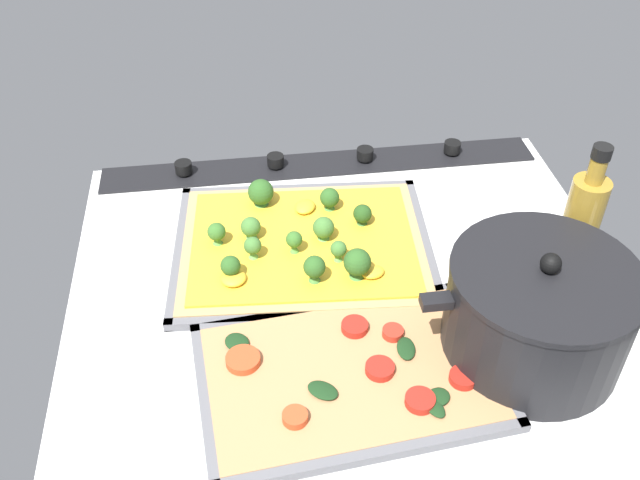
% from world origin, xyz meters
% --- Properties ---
extents(ground_plane, '(0.76, 0.67, 0.03)m').
position_xyz_m(ground_plane, '(0.00, 0.00, -0.01)').
color(ground_plane, white).
extents(stove_control_panel, '(0.73, 0.07, 0.03)m').
position_xyz_m(stove_control_panel, '(0.00, -0.30, 0.01)').
color(stove_control_panel, black).
rests_on(stove_control_panel, ground_plane).
extents(baking_tray_front, '(0.39, 0.32, 0.01)m').
position_xyz_m(baking_tray_front, '(0.06, -0.08, 0.00)').
color(baking_tray_front, slate).
rests_on(baking_tray_front, ground_plane).
extents(broccoli_pizza, '(0.36, 0.30, 0.06)m').
position_xyz_m(broccoli_pizza, '(0.06, -0.08, 0.02)').
color(broccoli_pizza, tan).
rests_on(broccoli_pizza, baking_tray_front).
extents(baking_tray_back, '(0.37, 0.27, 0.01)m').
position_xyz_m(baking_tray_back, '(0.03, 0.16, 0.00)').
color(baking_tray_back, slate).
rests_on(baking_tray_back, ground_plane).
extents(veggie_pizza_back, '(0.35, 0.24, 0.02)m').
position_xyz_m(veggie_pizza_back, '(0.03, 0.16, 0.01)').
color(veggie_pizza_back, tan).
rests_on(veggie_pizza_back, baking_tray_back).
extents(cooking_pot, '(0.29, 0.22, 0.16)m').
position_xyz_m(cooking_pot, '(-0.20, 0.14, 0.07)').
color(cooking_pot, black).
rests_on(cooking_pot, ground_plane).
extents(oil_bottle, '(0.05, 0.05, 0.22)m').
position_xyz_m(oil_bottle, '(-0.29, 0.03, 0.09)').
color(oil_bottle, olive).
rests_on(oil_bottle, ground_plane).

